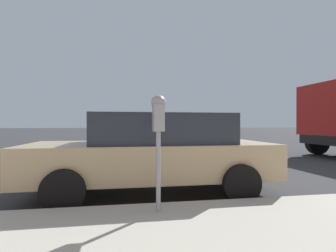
% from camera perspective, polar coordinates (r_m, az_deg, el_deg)
% --- Properties ---
extents(ground_plane, '(220.00, 220.00, 0.00)m').
position_cam_1_polar(ground_plane, '(6.19, 2.71, -11.62)').
color(ground_plane, '#333335').
extents(parking_meter, '(0.21, 0.19, 1.50)m').
position_cam_1_polar(parking_meter, '(3.36, -2.12, 0.74)').
color(parking_meter, gray).
rests_on(parking_meter, sidewalk).
extents(car_tan, '(2.03, 4.41, 1.47)m').
position_cam_1_polar(car_tan, '(4.94, -3.15, -5.49)').
color(car_tan, tan).
rests_on(car_tan, ground_plane).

